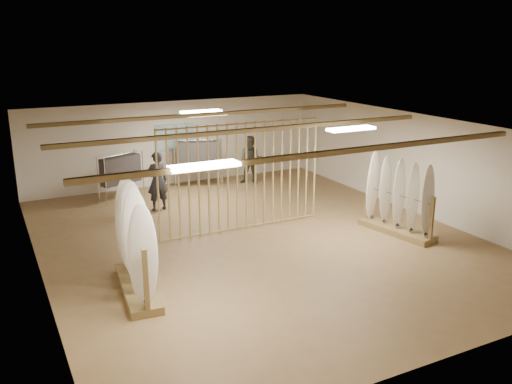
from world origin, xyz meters
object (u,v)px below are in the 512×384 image
clothing_rack_a (121,170)px  shopper_a (157,177)px  rack_left (136,257)px  shopper_b (251,157)px  clothing_rack_b (198,156)px  rack_right (398,208)px

clothing_rack_a → shopper_a: shopper_a is taller
rack_left → shopper_b: size_ratio=1.25×
clothing_rack_a → clothing_rack_b: size_ratio=0.90×
rack_right → shopper_a: bearing=125.8°
rack_left → clothing_rack_b: rack_left is taller
clothing_rack_a → clothing_rack_b: 2.66m
rack_left → shopper_a: rack_left is taller
rack_left → clothing_rack_a: size_ratio=1.58×
clothing_rack_b → shopper_b: size_ratio=0.88×
rack_right → shopper_b: (-1.09, 6.08, 0.25)m
shopper_a → clothing_rack_b: bearing=-140.7°
clothing_rack_b → shopper_a: size_ratio=0.84×
clothing_rack_a → shopper_a: (0.70, -1.43, 0.02)m
rack_left → shopper_a: bearing=74.4°
clothing_rack_a → shopper_b: size_ratio=0.79×
clothing_rack_a → clothing_rack_b: clothing_rack_b is taller
rack_left → rack_right: size_ratio=1.07×
shopper_a → shopper_b: bearing=-162.2°
clothing_rack_a → clothing_rack_b: bearing=-15.6°
rack_left → shopper_a: (1.95, 4.92, 0.24)m
rack_left → shopper_b: bearing=54.3°
rack_right → shopper_b: rack_right is taller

